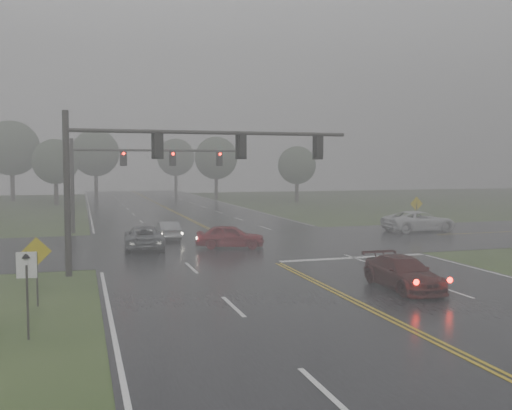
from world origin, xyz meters
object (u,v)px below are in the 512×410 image
object	(u,v)px
pickup_white	(419,232)
signal_gantry_far	(126,167)
sedan_red	(230,248)
sedan_silver	(168,240)
signal_gantry_near	(162,160)
car_grey	(144,249)
sedan_maroon	(403,289)

from	to	relation	value
pickup_white	signal_gantry_far	size ratio (longest dim) A/B	0.45
sedan_red	sedan_silver	world-z (taller)	sedan_red
sedan_red	signal_gantry_near	xyz separation A→B (m)	(-4.98, -6.35, 5.28)
car_grey	pickup_white	size ratio (longest dim) A/B	0.88
sedan_silver	signal_gantry_far	bearing A→B (deg)	-68.79
pickup_white	car_grey	bearing A→B (deg)	95.94
sedan_red	car_grey	size ratio (longest dim) A/B	0.84
signal_gantry_near	pickup_white	bearing A→B (deg)	26.71
sedan_red	signal_gantry_near	distance (m)	9.64
car_grey	signal_gantry_far	world-z (taller)	signal_gantry_far
car_grey	signal_gantry_far	distance (m)	10.86
sedan_silver	signal_gantry_near	world-z (taller)	signal_gantry_near
sedan_silver	pickup_white	size ratio (longest dim) A/B	0.67
signal_gantry_near	signal_gantry_far	xyz separation A→B (m)	(-0.38, 17.22, -0.35)
sedan_red	car_grey	distance (m)	5.22
signal_gantry_near	sedan_silver	bearing A→B (deg)	80.53
signal_gantry_far	car_grey	bearing A→B (deg)	-88.34
signal_gantry_far	sedan_maroon	bearing A→B (deg)	-69.22
sedan_maroon	car_grey	world-z (taller)	car_grey
car_grey	sedan_red	bearing A→B (deg)	170.58
sedan_red	signal_gantry_far	bearing A→B (deg)	43.32
sedan_red	car_grey	xyz separation A→B (m)	(-5.08, 1.20, 0.00)
car_grey	sedan_maroon	bearing A→B (deg)	125.42
pickup_white	signal_gantry_far	bearing A→B (deg)	70.39
sedan_maroon	sedan_silver	world-z (taller)	sedan_maroon
sedan_maroon	signal_gantry_far	size ratio (longest dim) A/B	0.36
signal_gantry_near	car_grey	bearing A→B (deg)	90.73
sedan_maroon	signal_gantry_near	world-z (taller)	signal_gantry_near
car_grey	sedan_silver	bearing A→B (deg)	-113.72
sedan_maroon	sedan_red	distance (m)	13.82
car_grey	signal_gantry_far	bearing A→B (deg)	-84.46
sedan_silver	signal_gantry_far	xyz separation A→B (m)	(-2.27, 5.86, 4.93)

